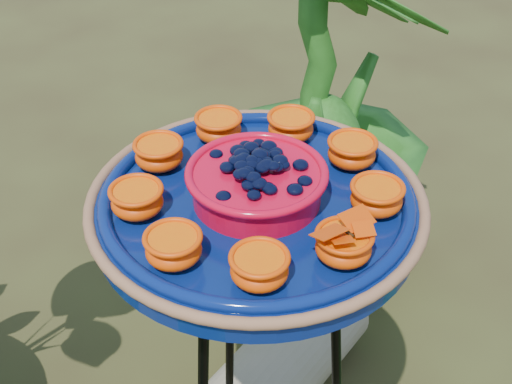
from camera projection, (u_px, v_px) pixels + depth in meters
The scene contains 4 objects.
tripod_stand at pixel (257, 380), 1.31m from camera, with size 0.42×0.42×0.96m.
feeder_dish at pixel (257, 200), 1.06m from camera, with size 0.59×0.59×0.11m.
driftwood_log at pixel (267, 383), 1.88m from camera, with size 0.23×0.23×0.69m, color gray.
shrub_back_right at pixel (325, 115), 2.09m from camera, with size 0.64×0.64×1.14m, color #205115.
Camera 1 is at (-0.45, -0.80, 1.65)m, focal length 50.00 mm.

